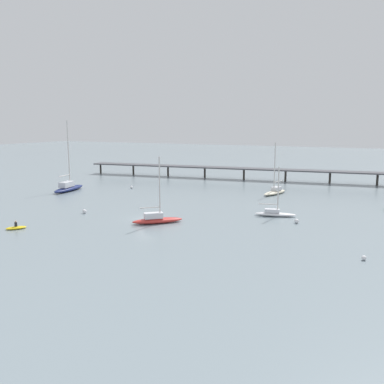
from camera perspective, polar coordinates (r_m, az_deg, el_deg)
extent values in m
plane|color=gray|center=(60.07, -6.65, -3.75)|extent=(400.00, 400.00, 0.00)
cube|color=#4C4C51|center=(101.40, 7.31, 3.29)|extent=(82.92, 13.91, 0.30)
cylinder|color=#38332D|center=(116.31, -12.71, 3.21)|extent=(0.50, 0.50, 2.63)
cylinder|color=#38332D|center=(111.43, -8.24, 3.08)|extent=(0.50, 0.50, 2.63)
cylinder|color=#38332D|center=(107.29, -3.39, 2.91)|extent=(0.50, 0.50, 2.63)
cylinder|color=#38332D|center=(103.98, 1.81, 2.71)|extent=(0.50, 0.50, 2.63)
cylinder|color=#38332D|center=(101.57, 7.30, 2.47)|extent=(0.50, 0.50, 2.63)
cylinder|color=#38332D|center=(100.13, 12.99, 2.20)|extent=(0.50, 0.50, 2.63)
cylinder|color=#38332D|center=(99.70, 18.80, 1.90)|extent=(0.50, 0.50, 2.63)
cylinder|color=#38332D|center=(100.30, 24.59, 1.58)|extent=(0.50, 0.50, 2.63)
ellipsoid|color=navy|center=(87.78, -16.90, 0.45)|extent=(3.80, 9.77, 0.94)
cube|color=silver|center=(87.01, -17.21, 1.03)|extent=(2.16, 3.50, 1.08)
cylinder|color=silver|center=(87.37, -16.96, 5.16)|extent=(0.23, 0.23, 13.45)
cylinder|color=silver|center=(86.28, -17.49, 2.21)|extent=(0.72, 3.63, 0.19)
ellipsoid|color=red|center=(57.21, -4.86, -4.02)|extent=(6.42, 6.04, 0.74)
cube|color=silver|center=(56.92, -5.44, -3.31)|extent=(2.68, 2.59, 0.78)
cylinder|color=silver|center=(56.36, -4.57, 0.62)|extent=(0.21, 0.21, 8.59)
cylinder|color=silver|center=(56.58, -5.94, -2.20)|extent=(2.21, 2.02, 0.16)
ellipsoid|color=beige|center=(81.75, 11.54, -0.07)|extent=(3.89, 7.65, 0.69)
cube|color=silver|center=(82.15, 11.76, 0.47)|extent=(1.87, 2.39, 0.71)
cylinder|color=silver|center=(80.75, 11.53, 3.48)|extent=(0.21, 0.21, 9.54)
cylinder|color=silver|center=(82.47, 12.00, 1.45)|extent=(1.02, 3.05, 0.17)
ellipsoid|color=white|center=(62.44, 11.62, -3.10)|extent=(6.32, 2.80, 0.58)
cube|color=silver|center=(62.32, 11.18, -2.59)|extent=(2.35, 1.45, 0.52)
cylinder|color=silver|center=(61.74, 12.02, 0.27)|extent=(0.19, 0.19, 6.88)
cylinder|color=silver|center=(62.13, 10.65, -1.69)|extent=(2.77, 0.83, 0.16)
ellipsoid|color=yellow|center=(58.75, -23.47, -4.63)|extent=(2.48, 2.74, 0.35)
cylinder|color=#26262D|center=(58.65, -23.50, -4.20)|extent=(0.50, 0.50, 0.55)
sphere|color=tan|center=(58.56, -23.53, -3.83)|extent=(0.24, 0.24, 0.24)
sphere|color=silver|center=(45.53, 22.99, -8.52)|extent=(0.50, 0.50, 0.50)
sphere|color=silver|center=(58.74, 14.47, -3.98)|extent=(0.64, 0.64, 0.64)
sphere|color=silver|center=(65.27, -14.88, -2.64)|extent=(0.66, 0.66, 0.66)
sphere|color=silver|center=(87.88, -8.51, 0.66)|extent=(0.60, 0.60, 0.60)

